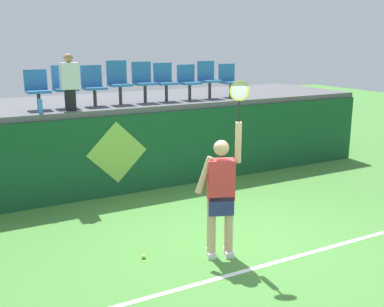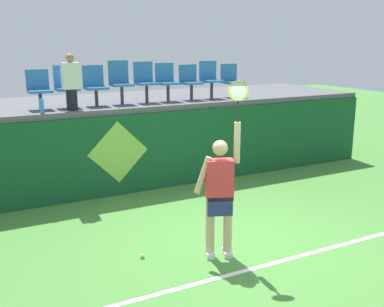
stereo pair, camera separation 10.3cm
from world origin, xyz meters
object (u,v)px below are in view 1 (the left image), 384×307
Objects in this scene: stadium_chair_0 at (37,88)px; stadium_chair_4 at (143,80)px; tennis_player at (221,192)px; tennis_ball at (144,256)px; stadium_chair_2 at (93,84)px; stadium_chair_8 at (229,79)px; stadium_chair_3 at (119,80)px; spectator_0 at (70,81)px; stadium_chair_5 at (165,80)px; stadium_chair_7 at (208,78)px; stadium_chair_6 at (188,80)px; stadium_chair_1 at (65,85)px; water_bottle at (40,106)px.

stadium_chair_0 is 2.25m from stadium_chair_4.
tennis_player reaches higher than tennis_ball.
stadium_chair_8 is at bearing -0.05° from stadium_chair_2.
stadium_chair_4 is at bearing 0.11° from stadium_chair_0.
stadium_chair_2 is at bearing 98.17° from tennis_player.
stadium_chair_2 is 3.34m from stadium_chair_8.
stadium_chair_3 is 1.23m from spectator_0.
tennis_player is at bearing -89.54° from stadium_chair_3.
stadium_chair_2 is 0.99× the size of stadium_chair_5.
spectator_0 is at bearing -165.48° from stadium_chair_4.
tennis_player is 4.81m from stadium_chair_7.
stadium_chair_4 reaches higher than stadium_chair_7.
stadium_chair_5 is at bearing 179.70° from stadium_chair_6.
stadium_chair_6 is (0.59, -0.00, -0.03)m from stadium_chair_5.
stadium_chair_3 is at bearing 0.14° from stadium_chair_1.
stadium_chair_1 is at bearing 106.01° from tennis_player.
stadium_chair_1 reaches higher than tennis_player.
spectator_0 is (-1.18, 3.66, 1.35)m from tennis_player.
stadium_chair_2 is 0.76× the size of spectator_0.
water_bottle is 1.36m from stadium_chair_2.
stadium_chair_2 reaches higher than water_bottle.
water_bottle is 2.41m from stadium_chair_4.
spectator_0 is at bearing -158.65° from stadium_chair_3.
stadium_chair_4 reaches higher than tennis_player.
stadium_chair_2 is at bearing 37.02° from spectator_0.
stadium_chair_3 is 0.84× the size of spectator_0.
stadium_chair_2 is 0.91× the size of stadium_chair_3.
stadium_chair_1 is at bearing 179.86° from stadium_chair_6.
stadium_chair_6 is (3.35, -0.00, 0.02)m from stadium_chair_0.
stadium_chair_4 is 1.04× the size of stadium_chair_5.
stadium_chair_7 is (0.53, 0.00, 0.04)m from stadium_chair_6.
stadium_chair_5 reaches higher than water_bottle.
stadium_chair_1 is 2.22m from stadium_chair_5.
tennis_ball is 0.09× the size of stadium_chair_0.
spectator_0 is (-1.71, -0.44, 0.07)m from stadium_chair_4.
stadium_chair_6 is at bearing -179.52° from stadium_chair_7.
spectator_0 reaches higher than stadium_chair_2.
water_bottle is at bearing -170.58° from stadium_chair_6.
stadium_chair_4 reaches higher than stadium_chair_1.
stadium_chair_3 is (1.00, 3.66, 2.25)m from tennis_ball.
spectator_0 reaches higher than tennis_player.
stadium_chair_5 is at bearing -0.25° from stadium_chair_4.
stadium_chair_2 is (-0.59, 4.10, 1.24)m from tennis_player.
stadium_chair_6 is at bearing -0.30° from stadium_chair_5.
tennis_player reaches higher than stadium_chair_0.
tennis_player is 4.60m from stadium_chair_0.
stadium_chair_3 is 1.67m from stadium_chair_6.
stadium_chair_5 reaches higher than stadium_chair_2.
stadium_chair_5 is (1.05, 4.10, 1.26)m from tennis_player.
stadium_chair_3 is at bearing 0.36° from stadium_chair_2.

